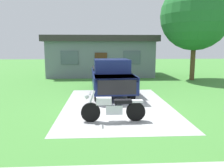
% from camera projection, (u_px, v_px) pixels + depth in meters
% --- Properties ---
extents(ground_plane, '(80.00, 80.00, 0.00)m').
position_uv_depth(ground_plane, '(117.00, 105.00, 9.97)').
color(ground_plane, '#468939').
extents(driveway_pad, '(4.62, 7.21, 0.01)m').
position_uv_depth(driveway_pad, '(117.00, 105.00, 9.97)').
color(driveway_pad, '#ACACAC').
rests_on(driveway_pad, ground).
extents(motorcycle, '(2.21, 0.70, 1.09)m').
position_uv_depth(motorcycle, '(113.00, 108.00, 7.74)').
color(motorcycle, black).
rests_on(motorcycle, ground).
extents(pickup_truck, '(2.28, 5.72, 1.90)m').
position_uv_depth(pickup_truck, '(111.00, 76.00, 12.61)').
color(pickup_truck, black).
rests_on(pickup_truck, ground).
extents(shade_tree, '(5.21, 5.21, 7.49)m').
position_uv_depth(shade_tree, '(195.00, 16.00, 17.02)').
color(shade_tree, brown).
rests_on(shade_tree, ground).
extents(neighbor_house, '(9.60, 5.60, 3.50)m').
position_uv_depth(neighbor_house, '(101.00, 55.00, 20.76)').
color(neighbor_house, slate).
rests_on(neighbor_house, ground).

